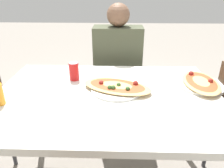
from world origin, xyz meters
name	(u,v)px	position (x,y,z in m)	size (l,w,h in m)	color
dining_table	(107,103)	(0.00, 0.00, 0.70)	(1.38, 0.98, 0.76)	silver
chair_far_seated	(118,77)	(0.06, 0.82, 0.52)	(0.40, 0.40, 0.91)	#3F2D1E
person_seated	(118,62)	(0.06, 0.71, 0.72)	(0.43, 0.23, 1.23)	#2D2D38
pizza_main	(117,87)	(0.06, 0.06, 0.78)	(0.49, 0.36, 0.06)	white
soda_can	(74,71)	(-0.24, 0.21, 0.82)	(0.07, 0.07, 0.12)	red
pizza_second	(201,83)	(0.61, 0.14, 0.78)	(0.31, 0.40, 0.06)	white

